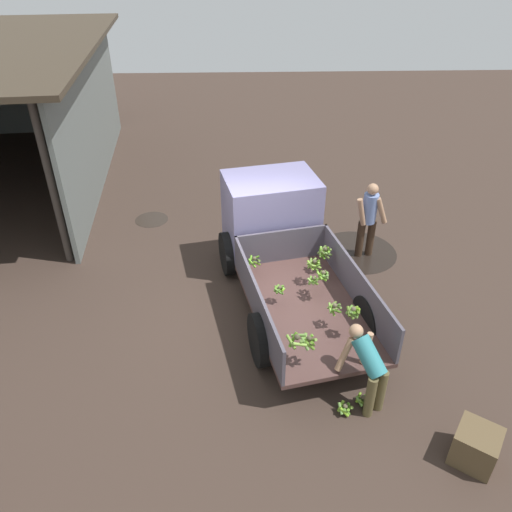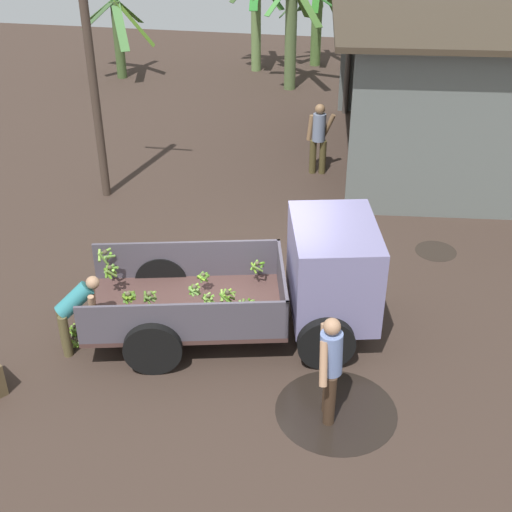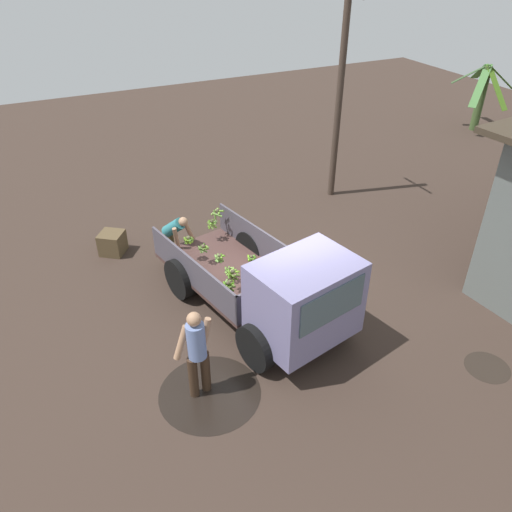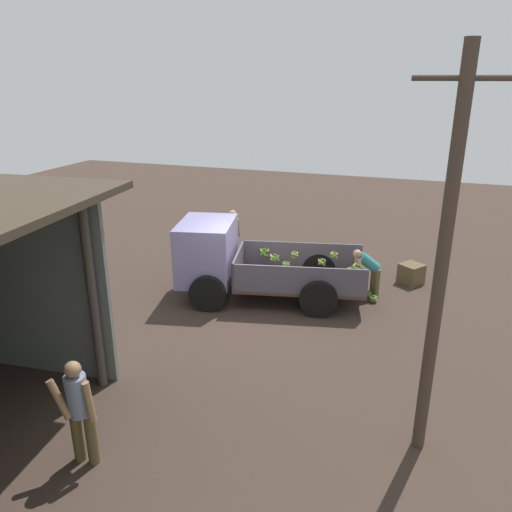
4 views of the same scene
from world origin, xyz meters
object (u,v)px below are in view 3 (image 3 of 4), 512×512
at_px(banana_bunch_on_ground_0, 186,250).
at_px(wooden_crate_0, 112,243).
at_px(person_worker_loading, 174,234).
at_px(person_foreground_visitor, 197,350).
at_px(cargo_truck, 284,293).
at_px(person_bystander_near_shed, 511,220).
at_px(utility_pole, 340,94).
at_px(banana_bunch_on_ground_1, 176,256).

xyz_separation_m(banana_bunch_on_ground_0, wooden_crate_0, (-0.81, -1.58, 0.16)).
bearing_deg(person_worker_loading, person_foreground_visitor, -43.68).
height_order(cargo_truck, person_foreground_visitor, cargo_truck).
relative_size(person_foreground_visitor, banana_bunch_on_ground_0, 6.96).
relative_size(person_foreground_visitor, person_bystander_near_shed, 1.01).
relative_size(utility_pole, banana_bunch_on_ground_1, 24.65).
bearing_deg(banana_bunch_on_ground_1, person_bystander_near_shed, 66.28).
distance_m(person_foreground_visitor, wooden_crate_0, 5.10).
height_order(person_bystander_near_shed, wooden_crate_0, person_bystander_near_shed).
distance_m(utility_pole, person_foreground_visitor, 8.48).
bearing_deg(banana_bunch_on_ground_0, person_foreground_visitor, -15.89).
distance_m(cargo_truck, person_worker_loading, 3.53).
distance_m(cargo_truck, utility_pole, 6.68).
bearing_deg(utility_pole, cargo_truck, -41.30).
xyz_separation_m(cargo_truck, banana_bunch_on_ground_1, (-3.41, -1.05, -0.90)).
xyz_separation_m(cargo_truck, utility_pole, (-4.80, 4.22, 1.94)).
xyz_separation_m(person_bystander_near_shed, wooden_crate_0, (-4.15, -8.52, -0.67)).
bearing_deg(banana_bunch_on_ground_0, utility_pole, 103.95).
relative_size(person_bystander_near_shed, banana_bunch_on_ground_0, 6.86).
distance_m(person_foreground_visitor, banana_bunch_on_ground_1, 4.25).
bearing_deg(person_foreground_visitor, person_worker_loading, -21.34).
bearing_deg(person_bystander_near_shed, cargo_truck, 178.60).
relative_size(banana_bunch_on_ground_1, wooden_crate_0, 0.43).
bearing_deg(person_foreground_visitor, banana_bunch_on_ground_0, -24.79).
bearing_deg(person_bystander_near_shed, person_worker_loading, 153.16).
relative_size(person_foreground_visitor, wooden_crate_0, 3.15).
xyz_separation_m(person_worker_loading, banana_bunch_on_ground_1, (-0.05, 0.02, -0.66)).
distance_m(utility_pole, wooden_crate_0, 7.09).
height_order(person_bystander_near_shed, banana_bunch_on_ground_1, person_bystander_near_shed).
bearing_deg(person_bystander_near_shed, banana_bunch_on_ground_0, 150.76).
bearing_deg(person_bystander_near_shed, wooden_crate_0, 150.48).
height_order(person_foreground_visitor, wooden_crate_0, person_foreground_visitor).
bearing_deg(wooden_crate_0, banana_bunch_on_ground_1, 52.85).
distance_m(banana_bunch_on_ground_0, banana_bunch_on_ground_1, 0.34).
distance_m(utility_pole, person_bystander_near_shed, 5.36).
xyz_separation_m(person_worker_loading, banana_bunch_on_ground_0, (-0.21, 0.32, -0.65)).
bearing_deg(banana_bunch_on_ground_1, person_foreground_visitor, -12.55).
bearing_deg(wooden_crate_0, cargo_truck, 28.07).
relative_size(person_worker_loading, banana_bunch_on_ground_0, 5.20).
relative_size(cargo_truck, utility_pole, 0.85).
height_order(utility_pole, wooden_crate_0, utility_pole).
xyz_separation_m(utility_pole, banana_bunch_on_ground_1, (1.39, -5.27, -2.85)).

